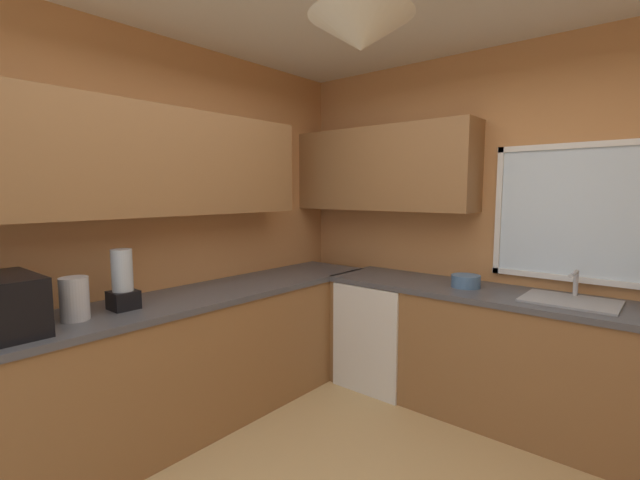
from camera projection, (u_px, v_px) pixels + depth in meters
name	position (u px, v px, depth m)	size (l,w,h in m)	color
room_shell	(355.00, 161.00, 2.40)	(3.65, 3.83, 2.74)	#C6844C
counter_run_left	(179.00, 364.00, 2.91)	(0.65, 3.44, 0.91)	olive
counter_run_back	(509.00, 358.00, 3.02)	(2.74, 0.65, 0.91)	olive
dishwasher	(383.00, 332.00, 3.64)	(0.60, 0.60, 0.87)	white
kettle	(74.00, 299.00, 2.35)	(0.15, 0.15, 0.24)	#B7B7BC
sink_assembly	(570.00, 300.00, 2.75)	(0.54, 0.40, 0.19)	#9EA0A5
bowl	(466.00, 281.00, 3.17)	(0.21, 0.21, 0.09)	#4C7099
blender_appliance	(123.00, 282.00, 2.57)	(0.15, 0.15, 0.36)	black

